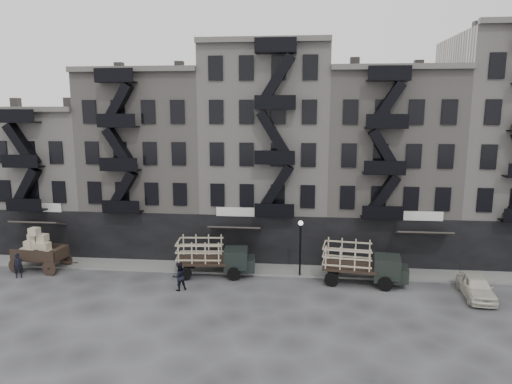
# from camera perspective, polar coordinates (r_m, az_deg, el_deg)

# --- Properties ---
(ground) EXTENTS (140.00, 140.00, 0.00)m
(ground) POSITION_cam_1_polar(r_m,az_deg,el_deg) (32.10, -0.03, -12.03)
(ground) COLOR #38383A
(ground) RESTS_ON ground
(sidewalk) EXTENTS (55.00, 2.50, 0.15)m
(sidewalk) POSITION_cam_1_polar(r_m,az_deg,el_deg) (35.55, 0.59, -9.63)
(sidewalk) COLOR slate
(sidewalk) RESTS_ON ground
(building_west) EXTENTS (10.00, 11.35, 13.20)m
(building_west) POSITION_cam_1_polar(r_m,az_deg,el_deg) (46.00, -24.31, 1.66)
(building_west) COLOR #ACA59E
(building_west) RESTS_ON ground
(building_midwest) EXTENTS (10.00, 11.35, 16.20)m
(building_midwest) POSITION_cam_1_polar(r_m,az_deg,el_deg) (41.71, -12.46, 3.61)
(building_midwest) COLOR gray
(building_midwest) RESTS_ON ground
(building_center) EXTENTS (10.00, 11.35, 18.20)m
(building_center) POSITION_cam_1_polar(r_m,az_deg,el_deg) (39.64, 1.40, 4.97)
(building_center) COLOR #ACA59E
(building_center) RESTS_ON ground
(building_mideast) EXTENTS (10.00, 11.35, 16.20)m
(building_mideast) POSITION_cam_1_polar(r_m,az_deg,el_deg) (40.25, 15.76, 3.23)
(building_mideast) COLOR gray
(building_mideast) RESTS_ON ground
(building_east) EXTENTS (10.00, 11.35, 19.20)m
(building_east) POSITION_cam_1_polar(r_m,az_deg,el_deg) (42.99, 29.15, 4.75)
(building_east) COLOR #ACA59E
(building_east) RESTS_ON ground
(lamp_post) EXTENTS (0.36, 0.36, 4.28)m
(lamp_post) POSITION_cam_1_polar(r_m,az_deg,el_deg) (33.49, 5.56, -6.07)
(lamp_post) COLOR black
(lamp_post) RESTS_ON ground
(wagon) EXTENTS (4.16, 2.51, 3.36)m
(wagon) POSITION_cam_1_polar(r_m,az_deg,el_deg) (38.83, -25.59, -6.08)
(wagon) COLOR black
(wagon) RESTS_ON ground
(stake_truck_west) EXTENTS (5.82, 2.76, 2.84)m
(stake_truck_west) POSITION_cam_1_polar(r_m,az_deg,el_deg) (34.21, -5.33, -7.75)
(stake_truck_west) COLOR black
(stake_truck_west) RESTS_ON ground
(stake_truck_east) EXTENTS (6.03, 3.04, 2.91)m
(stake_truck_east) POSITION_cam_1_polar(r_m,az_deg,el_deg) (33.39, 13.12, -8.37)
(stake_truck_east) COLOR black
(stake_truck_east) RESTS_ON ground
(car_east) EXTENTS (2.06, 4.46, 1.48)m
(car_east) POSITION_cam_1_polar(r_m,az_deg,el_deg) (33.78, 25.83, -10.60)
(car_east) COLOR beige
(car_east) RESTS_ON ground
(pedestrian_west) EXTENTS (0.81, 0.74, 1.86)m
(pedestrian_west) POSITION_cam_1_polar(r_m,az_deg,el_deg) (38.02, -27.59, -8.14)
(pedestrian_west) COLOR black
(pedestrian_west) RESTS_ON ground
(pedestrian_mid) EXTENTS (1.20, 1.14, 1.96)m
(pedestrian_mid) POSITION_cam_1_polar(r_m,az_deg,el_deg) (32.00, -9.58, -10.37)
(pedestrian_mid) COLOR black
(pedestrian_mid) RESTS_ON ground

